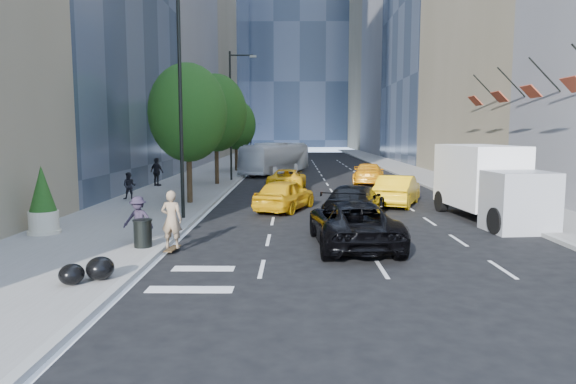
{
  "coord_description": "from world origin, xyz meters",
  "views": [
    {
      "loc": [
        -1.59,
        -18.58,
        3.99
      ],
      "look_at": [
        -1.79,
        1.58,
        1.6
      ],
      "focal_mm": 32.0,
      "sensor_mm": 36.0,
      "label": 1
    }
  ],
  "objects_px": {
    "city_bus": "(276,158)",
    "trash_can": "(143,234)",
    "skateboarder": "(172,223)",
    "box_truck": "(489,183)",
    "black_sedan_lincoln": "(353,224)",
    "black_sedan_mercedes": "(354,202)",
    "planter_shrub": "(43,201)"
  },
  "relations": [
    {
      "from": "black_sedan_mercedes",
      "to": "planter_shrub",
      "type": "xyz_separation_m",
      "value": [
        -12.2,
        -4.07,
        0.58
      ]
    },
    {
      "from": "skateboarder",
      "to": "planter_shrub",
      "type": "height_order",
      "value": "planter_shrub"
    },
    {
      "from": "skateboarder",
      "to": "box_truck",
      "type": "xyz_separation_m",
      "value": [
        12.77,
        6.23,
        0.74
      ]
    },
    {
      "from": "black_sedan_mercedes",
      "to": "city_bus",
      "type": "relative_size",
      "value": 0.52
    },
    {
      "from": "skateboarder",
      "to": "city_bus",
      "type": "relative_size",
      "value": 0.18
    },
    {
      "from": "black_sedan_mercedes",
      "to": "trash_can",
      "type": "distance_m",
      "value": 10.02
    },
    {
      "from": "black_sedan_lincoln",
      "to": "box_truck",
      "type": "relative_size",
      "value": 0.8
    },
    {
      "from": "city_bus",
      "to": "trash_can",
      "type": "bearing_deg",
      "value": -73.38
    },
    {
      "from": "black_sedan_mercedes",
      "to": "box_truck",
      "type": "bearing_deg",
      "value": -164.58
    },
    {
      "from": "black_sedan_mercedes",
      "to": "planter_shrub",
      "type": "bearing_deg",
      "value": 35.3
    },
    {
      "from": "black_sedan_lincoln",
      "to": "box_truck",
      "type": "height_order",
      "value": "box_truck"
    },
    {
      "from": "black_sedan_mercedes",
      "to": "trash_can",
      "type": "relative_size",
      "value": 6.2
    },
    {
      "from": "black_sedan_lincoln",
      "to": "trash_can",
      "type": "height_order",
      "value": "black_sedan_lincoln"
    },
    {
      "from": "black_sedan_mercedes",
      "to": "city_bus",
      "type": "height_order",
      "value": "city_bus"
    },
    {
      "from": "black_sedan_lincoln",
      "to": "trash_can",
      "type": "bearing_deg",
      "value": 3.45
    },
    {
      "from": "black_sedan_lincoln",
      "to": "planter_shrub",
      "type": "relative_size",
      "value": 2.24
    },
    {
      "from": "box_truck",
      "to": "skateboarder",
      "type": "bearing_deg",
      "value": -159.6
    },
    {
      "from": "black_sedan_mercedes",
      "to": "trash_can",
      "type": "height_order",
      "value": "black_sedan_mercedes"
    },
    {
      "from": "box_truck",
      "to": "planter_shrub",
      "type": "relative_size",
      "value": 2.8
    },
    {
      "from": "black_sedan_mercedes",
      "to": "planter_shrub",
      "type": "distance_m",
      "value": 12.87
    },
    {
      "from": "planter_shrub",
      "to": "skateboarder",
      "type": "bearing_deg",
      "value": -23.25
    },
    {
      "from": "box_truck",
      "to": "black_sedan_mercedes",
      "type": "bearing_deg",
      "value": 172.93
    },
    {
      "from": "box_truck",
      "to": "planter_shrub",
      "type": "distance_m",
      "value": 18.59
    },
    {
      "from": "black_sedan_lincoln",
      "to": "trash_can",
      "type": "xyz_separation_m",
      "value": [
        -7.1,
        -0.83,
        -0.21
      ]
    },
    {
      "from": "trash_can",
      "to": "city_bus",
      "type": "bearing_deg",
      "value": 83.79
    },
    {
      "from": "skateboarder",
      "to": "black_sedan_mercedes",
      "type": "relative_size",
      "value": 0.35
    },
    {
      "from": "city_bus",
      "to": "planter_shrub",
      "type": "height_order",
      "value": "city_bus"
    },
    {
      "from": "planter_shrub",
      "to": "box_truck",
      "type": "bearing_deg",
      "value": 12.16
    },
    {
      "from": "city_bus",
      "to": "trash_can",
      "type": "relative_size",
      "value": 11.89
    },
    {
      "from": "box_truck",
      "to": "trash_can",
      "type": "relative_size",
      "value": 8.15
    },
    {
      "from": "city_bus",
      "to": "box_truck",
      "type": "relative_size",
      "value": 1.46
    },
    {
      "from": "skateboarder",
      "to": "city_bus",
      "type": "bearing_deg",
      "value": -88.41
    }
  ]
}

